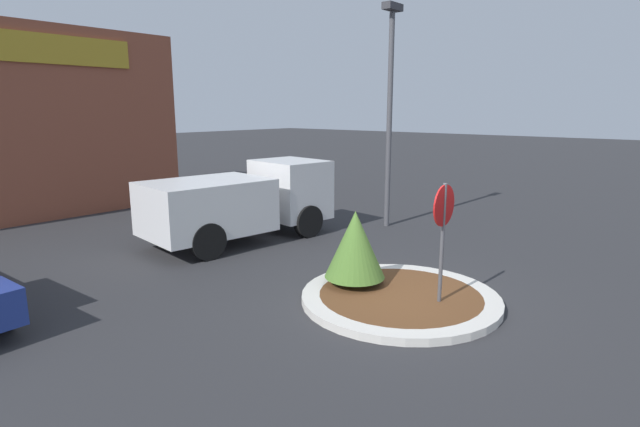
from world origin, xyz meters
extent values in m
plane|color=#2D2D30|center=(0.00, 0.00, 0.00)|extent=(120.00, 120.00, 0.00)
cylinder|color=beige|center=(0.00, 0.00, 0.07)|extent=(3.73, 3.73, 0.14)
cylinder|color=brown|center=(0.00, 0.00, 0.07)|extent=(3.06, 3.06, 0.14)
cylinder|color=#4C4C51|center=(0.16, -0.72, 1.16)|extent=(0.07, 0.07, 2.31)
cylinder|color=#B71414|center=(0.16, -0.72, 1.92)|extent=(0.74, 0.03, 0.74)
cylinder|color=brown|center=(-0.08, 1.01, 0.22)|extent=(0.08, 0.08, 0.14)
cone|color=#4C752D|center=(-0.08, 1.01, 0.96)|extent=(1.20, 1.20, 1.34)
cube|color=silver|center=(2.77, 5.48, 1.26)|extent=(1.89, 2.20, 1.68)
cube|color=silver|center=(-0.01, 5.82, 1.09)|extent=(3.35, 2.49, 1.36)
cube|color=black|center=(3.34, 5.41, 1.55)|extent=(0.26, 1.80, 0.59)
cylinder|color=black|center=(2.73, 6.46, 0.46)|extent=(0.94, 0.34, 0.92)
cylinder|color=black|center=(2.49, 4.53, 0.46)|extent=(0.94, 0.34, 0.92)
cylinder|color=black|center=(-0.46, 6.86, 0.46)|extent=(0.94, 0.34, 0.92)
cylinder|color=black|center=(-0.70, 4.92, 0.46)|extent=(0.94, 0.34, 0.92)
cylinder|color=black|center=(-5.28, 4.38, 0.34)|extent=(0.22, 0.70, 0.69)
cylinder|color=#4C4C51|center=(5.12, 3.61, 3.14)|extent=(0.16, 0.16, 6.27)
cube|color=#38383D|center=(5.12, 3.61, 6.42)|extent=(0.70, 0.30, 0.20)
camera|label=1|loc=(-7.77, -4.59, 3.59)|focal=28.00mm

